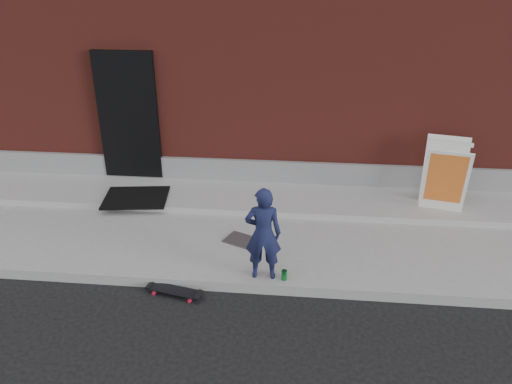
# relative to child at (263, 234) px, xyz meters

# --- Properties ---
(ground) EXTENTS (80.00, 80.00, 0.00)m
(ground) POSITION_rel_child_xyz_m (-0.00, -0.20, -0.79)
(ground) COLOR black
(ground) RESTS_ON ground
(sidewalk) EXTENTS (20.00, 3.00, 0.15)m
(sidewalk) POSITION_rel_child_xyz_m (-0.00, 1.30, -0.71)
(sidewalk) COLOR gray
(sidewalk) RESTS_ON ground
(apron) EXTENTS (20.00, 1.20, 0.10)m
(apron) POSITION_rel_child_xyz_m (-0.00, 2.20, -0.59)
(apron) COLOR gray
(apron) RESTS_ON sidewalk
(building) EXTENTS (20.00, 8.10, 5.00)m
(building) POSITION_rel_child_xyz_m (-0.00, 6.79, 1.71)
(building) COLOR maroon
(building) RESTS_ON ground
(child) EXTENTS (0.48, 0.33, 1.27)m
(child) POSITION_rel_child_xyz_m (0.00, 0.00, 0.00)
(child) COLOR #161B40
(child) RESTS_ON sidewalk
(skateboard) EXTENTS (0.75, 0.34, 0.08)m
(skateboard) POSITION_rel_child_xyz_m (-1.11, -0.32, -0.72)
(skateboard) COLOR red
(skateboard) RESTS_ON ground
(pizza_sign) EXTENTS (0.82, 0.91, 1.11)m
(pizza_sign) POSITION_rel_child_xyz_m (2.71, 2.07, 0.02)
(pizza_sign) COLOR white
(pizza_sign) RESTS_ON apron
(soda_can) EXTENTS (0.09, 0.09, 0.14)m
(soda_can) POSITION_rel_child_xyz_m (0.28, -0.05, -0.57)
(soda_can) COLOR #1B8A38
(soda_can) RESTS_ON sidewalk
(doormat) EXTENTS (1.14, 0.97, 0.03)m
(doormat) POSITION_rel_child_xyz_m (-2.30, 1.86, -0.52)
(doormat) COLOR black
(doormat) RESTS_ON apron
(utility_plate) EXTENTS (0.65, 0.55, 0.02)m
(utility_plate) POSITION_rel_child_xyz_m (-0.35, 0.83, -0.63)
(utility_plate) COLOR #58585D
(utility_plate) RESTS_ON sidewalk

